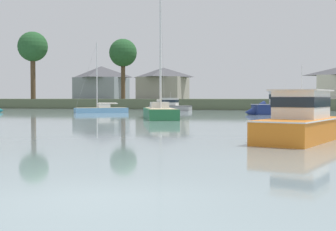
{
  "coord_description": "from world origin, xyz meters",
  "views": [
    {
      "loc": [
        3.93,
        -7.77,
        1.82
      ],
      "look_at": [
        -4.82,
        19.55,
        0.77
      ],
      "focal_mm": 50.82,
      "sensor_mm": 36.0,
      "label": 1
    }
  ],
  "objects_px": {
    "sailboat_green": "(160,116)",
    "cruiser_grey": "(166,108)",
    "cruiser_orange": "(305,128)",
    "sailboat_skyblue": "(101,111)",
    "cruiser_navy": "(281,109)"
  },
  "relations": [
    {
      "from": "cruiser_navy",
      "to": "cruiser_grey",
      "type": "distance_m",
      "value": 20.49
    },
    {
      "from": "cruiser_orange",
      "to": "sailboat_skyblue",
      "type": "bearing_deg",
      "value": 128.16
    },
    {
      "from": "cruiser_navy",
      "to": "sailboat_skyblue",
      "type": "xyz_separation_m",
      "value": [
        -21.58,
        -0.95,
        -0.4
      ]
    },
    {
      "from": "sailboat_skyblue",
      "to": "cruiser_grey",
      "type": "bearing_deg",
      "value": 69.94
    },
    {
      "from": "sailboat_skyblue",
      "to": "sailboat_green",
      "type": "height_order",
      "value": "sailboat_green"
    },
    {
      "from": "cruiser_navy",
      "to": "sailboat_green",
      "type": "bearing_deg",
      "value": -123.51
    },
    {
      "from": "sailboat_green",
      "to": "cruiser_grey",
      "type": "bearing_deg",
      "value": 106.8
    },
    {
      "from": "sailboat_green",
      "to": "cruiser_orange",
      "type": "bearing_deg",
      "value": -55.2
    },
    {
      "from": "cruiser_orange",
      "to": "cruiser_grey",
      "type": "height_order",
      "value": "cruiser_orange"
    },
    {
      "from": "cruiser_orange",
      "to": "cruiser_grey",
      "type": "relative_size",
      "value": 1.1
    },
    {
      "from": "sailboat_skyblue",
      "to": "cruiser_grey",
      "type": "xyz_separation_m",
      "value": [
        4.45,
        12.19,
        0.21
      ]
    },
    {
      "from": "cruiser_navy",
      "to": "sailboat_green",
      "type": "distance_m",
      "value": 17.1
    },
    {
      "from": "cruiser_orange",
      "to": "sailboat_skyblue",
      "type": "xyz_separation_m",
      "value": [
        -25.14,
        32.0,
        -0.32
      ]
    },
    {
      "from": "cruiser_navy",
      "to": "cruiser_grey",
      "type": "height_order",
      "value": "cruiser_navy"
    },
    {
      "from": "cruiser_grey",
      "to": "cruiser_navy",
      "type": "bearing_deg",
      "value": -33.26
    }
  ]
}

